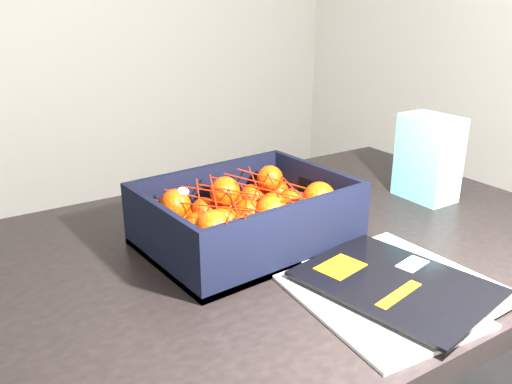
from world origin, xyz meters
TOP-DOWN VIEW (x-y plane):
  - table at (-0.18, -0.25)m, footprint 1.26×0.89m
  - magazine_stack at (-0.17, -0.49)m, footprint 0.31×0.31m
  - produce_crate at (-0.25, -0.21)m, footprint 0.36×0.27m
  - clementine_heap at (-0.25, -0.21)m, footprint 0.34×0.25m
  - mesh_net at (-0.26, -0.22)m, footprint 0.30×0.24m
  - retail_carton at (0.22, -0.27)m, footprint 0.09×0.13m

SIDE VIEW (x-z plane):
  - table at x=-0.18m, z-range 0.28..1.03m
  - magazine_stack at x=-0.17m, z-range 0.75..0.77m
  - produce_crate at x=-0.25m, z-range 0.73..0.85m
  - clementine_heap at x=-0.25m, z-range 0.75..0.85m
  - retail_carton at x=0.22m, z-range 0.75..0.94m
  - mesh_net at x=-0.26m, z-range 0.81..0.89m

